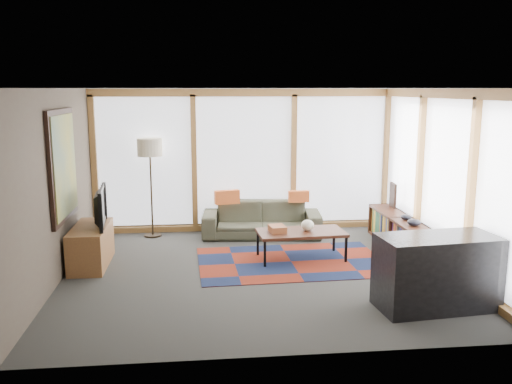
{
  "coord_description": "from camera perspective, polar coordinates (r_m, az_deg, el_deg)",
  "views": [
    {
      "loc": [
        -0.83,
        -7.39,
        2.59
      ],
      "look_at": [
        0.0,
        0.4,
        1.1
      ],
      "focal_mm": 38.0,
      "sensor_mm": 36.0,
      "label": 1
    }
  ],
  "objects": [
    {
      "name": "pillow_left",
      "position": [
        9.51,
        -3.06,
        -0.53
      ],
      "size": [
        0.45,
        0.22,
        0.24
      ],
      "primitive_type": "cube",
      "rotation": [
        0.0,
        0.0,
        0.22
      ],
      "color": "#D25C27",
      "rests_on": "sofa"
    },
    {
      "name": "rug",
      "position": [
        8.33,
        3.7,
        -7.33
      ],
      "size": [
        2.86,
        1.9,
        0.01
      ],
      "primitive_type": "cube",
      "rotation": [
        0.0,
        0.0,
        0.04
      ],
      "color": "maroon",
      "rests_on": "ground"
    },
    {
      "name": "vase",
      "position": [
        8.39,
        5.45,
        -3.5
      ],
      "size": [
        0.23,
        0.23,
        0.17
      ],
      "primitive_type": "ellipsoid",
      "rotation": [
        0.0,
        0.0,
        -0.2
      ],
      "color": "white",
      "rests_on": "coffee_table"
    },
    {
      "name": "book_stack",
      "position": [
        8.3,
        2.26,
        -3.89
      ],
      "size": [
        0.27,
        0.32,
        0.1
      ],
      "primitive_type": "cube",
      "rotation": [
        0.0,
        0.0,
        0.15
      ],
      "color": "brown",
      "rests_on": "coffee_table"
    },
    {
      "name": "floor_lamp",
      "position": [
        9.72,
        -10.97,
        0.42
      ],
      "size": [
        0.44,
        0.44,
        1.75
      ],
      "primitive_type": null,
      "color": "#312619",
      "rests_on": "ground"
    },
    {
      "name": "pillow_right",
      "position": [
        9.68,
        4.52,
        -0.46
      ],
      "size": [
        0.37,
        0.11,
        0.2
      ],
      "primitive_type": "cube",
      "rotation": [
        0.0,
        0.0,
        -0.01
      ],
      "color": "#D25C27",
      "rests_on": "sofa"
    },
    {
      "name": "bar_counter",
      "position": [
        6.87,
        18.49,
        -8.01
      ],
      "size": [
        1.46,
        0.79,
        0.89
      ],
      "primitive_type": "cube",
      "rotation": [
        0.0,
        0.0,
        0.1
      ],
      "color": "black",
      "rests_on": "ground"
    },
    {
      "name": "shelf_picture",
      "position": [
        9.86,
        14.21,
        -0.31
      ],
      "size": [
        0.07,
        0.33,
        0.43
      ],
      "primitive_type": "cube",
      "rotation": [
        0.0,
        0.0,
        -0.09
      ],
      "color": "black",
      "rests_on": "bookshelf"
    },
    {
      "name": "bookshelf",
      "position": [
        9.21,
        14.91,
        -4.21
      ],
      "size": [
        0.39,
        2.15,
        0.54
      ],
      "primitive_type": null,
      "color": "black",
      "rests_on": "ground"
    },
    {
      "name": "tv_console",
      "position": [
        8.46,
        -16.97,
        -5.44
      ],
      "size": [
        0.49,
        1.19,
        0.59
      ],
      "primitive_type": "cube",
      "color": "brown",
      "rests_on": "ground"
    },
    {
      "name": "coffee_table",
      "position": [
        8.43,
        4.75,
        -5.59
      ],
      "size": [
        1.38,
        0.76,
        0.44
      ],
      "primitive_type": null,
      "rotation": [
        0.0,
        0.0,
        0.07
      ],
      "color": "black",
      "rests_on": "ground"
    },
    {
      "name": "ground",
      "position": [
        7.88,
        0.31,
        -8.43
      ],
      "size": [
        5.5,
        5.5,
        0.0
      ],
      "primitive_type": "plane",
      "color": "#2C2C29",
      "rests_on": "ground"
    },
    {
      "name": "television",
      "position": [
        8.35,
        -16.53,
        -1.51
      ],
      "size": [
        0.23,
        1.0,
        0.57
      ],
      "primitive_type": "imported",
      "rotation": [
        0.0,
        0.0,
        1.67
      ],
      "color": "black",
      "rests_on": "tv_console"
    },
    {
      "name": "sofa",
      "position": [
        9.68,
        0.59,
        -2.89
      ],
      "size": [
        2.15,
        1.01,
        0.61
      ],
      "primitive_type": "imported",
      "rotation": [
        0.0,
        0.0,
        -0.09
      ],
      "color": "#35392A",
      "rests_on": "ground"
    },
    {
      "name": "bowl_b",
      "position": [
        8.98,
        15.52,
        -2.56
      ],
      "size": [
        0.18,
        0.18,
        0.09
      ],
      "primitive_type": "ellipsoid",
      "rotation": [
        0.0,
        0.0,
        0.05
      ],
      "color": "black",
      "rests_on": "bookshelf"
    },
    {
      "name": "room_envelope",
      "position": [
        8.13,
        3.35,
        3.33
      ],
      "size": [
        5.52,
        5.02,
        2.62
      ],
      "color": "#4A3D35",
      "rests_on": "ground"
    },
    {
      "name": "bowl_a",
      "position": [
        8.63,
        16.31,
        -3.08
      ],
      "size": [
        0.24,
        0.24,
        0.11
      ],
      "primitive_type": "ellipsoid",
      "rotation": [
        0.0,
        0.0,
        -0.18
      ],
      "color": "black",
      "rests_on": "bookshelf"
    }
  ]
}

